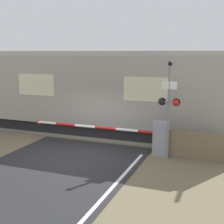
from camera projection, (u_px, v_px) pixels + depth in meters
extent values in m
plane|color=#6B6047|center=(77.00, 155.00, 12.61)|extent=(80.00, 80.00, 0.00)
cube|color=gray|center=(111.00, 132.00, 16.21)|extent=(36.00, 3.20, 0.03)
cube|color=#595451|center=(106.00, 134.00, 15.53)|extent=(36.00, 0.08, 0.10)
cube|color=#595451|center=(116.00, 128.00, 16.85)|extent=(36.00, 0.08, 0.10)
cube|color=black|center=(54.00, 122.00, 17.37)|extent=(18.94, 2.55, 0.60)
cube|color=#9E998E|center=(52.00, 87.00, 17.00)|extent=(20.58, 3.00, 3.33)
cube|color=#ADA89E|center=(51.00, 53.00, 16.66)|extent=(20.17, 2.76, 0.24)
cube|color=beige|center=(146.00, 89.00, 13.57)|extent=(2.06, 0.02, 1.07)
cube|color=beige|center=(36.00, 85.00, 15.56)|extent=(2.06, 0.02, 1.07)
cube|color=gray|center=(161.00, 139.00, 12.55)|extent=(0.60, 0.44, 1.38)
cylinder|color=gray|center=(161.00, 133.00, 12.51)|extent=(0.16, 0.16, 0.18)
cylinder|color=red|center=(149.00, 132.00, 12.68)|extent=(0.97, 0.11, 0.11)
cylinder|color=white|center=(127.00, 130.00, 13.02)|extent=(0.97, 0.11, 0.11)
cylinder|color=red|center=(105.00, 128.00, 13.36)|extent=(0.97, 0.11, 0.11)
cylinder|color=white|center=(85.00, 126.00, 13.70)|extent=(0.97, 0.11, 0.11)
cylinder|color=red|center=(66.00, 124.00, 14.04)|extent=(0.97, 0.11, 0.11)
cylinder|color=white|center=(47.00, 123.00, 14.38)|extent=(0.97, 0.11, 0.11)
cylinder|color=red|center=(38.00, 122.00, 14.55)|extent=(0.20, 0.02, 0.20)
cylinder|color=gray|center=(169.00, 113.00, 12.03)|extent=(0.11, 0.11, 3.60)
cube|color=gray|center=(169.00, 102.00, 11.95)|extent=(0.67, 0.07, 0.07)
sphere|color=black|center=(162.00, 102.00, 12.00)|extent=(0.24, 0.24, 0.24)
sphere|color=red|center=(176.00, 103.00, 11.80)|extent=(0.24, 0.24, 0.24)
cylinder|color=black|center=(162.00, 101.00, 12.10)|extent=(0.30, 0.06, 0.30)
cylinder|color=black|center=(176.00, 102.00, 11.91)|extent=(0.30, 0.06, 0.30)
cube|color=white|center=(169.00, 85.00, 11.79)|extent=(0.57, 0.02, 0.30)
sphere|color=black|center=(170.00, 63.00, 11.67)|extent=(0.18, 0.18, 0.18)
cube|color=#726047|center=(197.00, 146.00, 11.99)|extent=(2.83, 0.06, 1.10)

